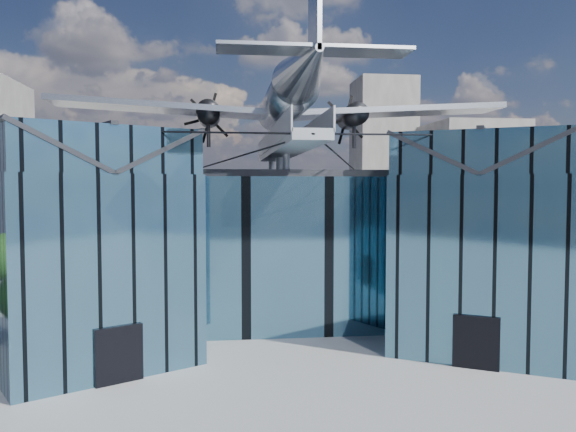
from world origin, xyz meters
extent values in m
plane|color=gray|center=(0.00, 0.00, 0.00)|extent=(120.00, 120.00, 0.00)
cube|color=teal|center=(0.00, 9.00, 4.75)|extent=(28.00, 14.00, 9.50)
cube|color=#222328|center=(0.00, 9.00, 9.70)|extent=(28.00, 14.00, 0.40)
cube|color=teal|center=(-10.50, -1.00, 4.75)|extent=(11.79, 11.43, 9.50)
cube|color=teal|center=(-10.50, -1.00, 10.60)|extent=(11.56, 11.20, 2.20)
cube|color=#222328|center=(-12.45, -2.12, 10.60)|extent=(7.98, 9.23, 2.40)
cube|color=#222328|center=(-8.55, 0.12, 10.60)|extent=(7.98, 9.23, 2.40)
cube|color=#222328|center=(-10.50, -1.00, 11.75)|extent=(4.30, 7.10, 0.18)
cube|color=black|center=(-8.48, -4.51, 1.30)|extent=(2.03, 1.32, 2.60)
cube|color=black|center=(-6.60, 1.25, 4.75)|extent=(0.34, 0.34, 9.50)
cube|color=teal|center=(10.50, -1.00, 4.75)|extent=(11.79, 11.43, 9.50)
cube|color=teal|center=(10.50, -1.00, 10.60)|extent=(11.56, 11.20, 2.20)
cube|color=#222328|center=(8.55, 0.12, 10.60)|extent=(7.98, 9.23, 2.40)
cube|color=#222328|center=(12.45, -2.12, 10.60)|extent=(7.98, 9.23, 2.40)
cube|color=#222328|center=(10.50, -1.00, 11.75)|extent=(4.30, 7.10, 0.18)
cube|color=black|center=(8.48, -4.51, 1.30)|extent=(2.03, 1.32, 2.60)
cube|color=black|center=(6.60, 1.25, 4.75)|extent=(0.34, 0.34, 9.50)
cube|color=gray|center=(0.00, 3.50, 11.10)|extent=(1.80, 21.00, 0.50)
cube|color=gray|center=(-0.90, 3.50, 11.75)|extent=(0.08, 21.00, 1.10)
cube|color=gray|center=(0.90, 3.50, 11.75)|extent=(0.08, 21.00, 1.10)
cylinder|color=gray|center=(0.00, 13.00, 10.43)|extent=(0.44, 0.44, 1.35)
cylinder|color=gray|center=(0.00, 7.00, 10.43)|extent=(0.44, 0.44, 1.35)
cylinder|color=gray|center=(0.00, 3.00, 10.43)|extent=(0.44, 0.44, 1.35)
cylinder|color=gray|center=(0.00, 4.00, 12.05)|extent=(0.70, 0.70, 1.40)
cylinder|color=black|center=(-5.25, -4.00, 11.40)|extent=(10.55, 6.08, 0.69)
cylinder|color=black|center=(5.25, -4.00, 11.40)|extent=(10.55, 6.08, 0.69)
cylinder|color=black|center=(-3.00, 1.50, 10.55)|extent=(6.09, 17.04, 1.19)
cylinder|color=black|center=(3.00, 1.50, 10.55)|extent=(6.09, 17.04, 1.19)
cylinder|color=#A5AAB1|center=(0.00, 4.00, 14.00)|extent=(2.50, 11.00, 2.50)
sphere|color=#A5AAB1|center=(0.00, 9.50, 14.00)|extent=(2.50, 2.50, 2.50)
cube|color=black|center=(0.00, 8.50, 14.69)|extent=(1.60, 1.40, 0.50)
cone|color=#A5AAB1|center=(0.00, -5.00, 14.30)|extent=(2.50, 7.00, 2.50)
cube|color=#A5AAB1|center=(0.00, -7.30, 15.90)|extent=(0.18, 2.40, 3.40)
cube|color=#A5AAB1|center=(0.00, -7.20, 14.50)|extent=(8.00, 1.80, 0.14)
cube|color=#A5AAB1|center=(-7.00, 5.00, 13.70)|extent=(14.00, 3.20, 1.08)
cylinder|color=black|center=(-4.60, 5.60, 13.45)|extent=(1.44, 3.20, 1.44)
cone|color=black|center=(-4.60, 7.40, 13.45)|extent=(0.70, 0.70, 0.70)
cube|color=black|center=(-4.60, 7.55, 13.45)|extent=(1.05, 0.06, 3.33)
cube|color=black|center=(-4.60, 7.55, 13.45)|extent=(2.53, 0.06, 2.53)
cube|color=black|center=(-4.60, 7.55, 13.45)|extent=(3.33, 0.06, 1.05)
cylinder|color=black|center=(-4.60, 5.00, 12.22)|extent=(0.24, 0.24, 1.75)
cube|color=#A5AAB1|center=(7.00, 5.00, 13.70)|extent=(14.00, 3.20, 1.08)
cylinder|color=black|center=(4.60, 5.60, 13.45)|extent=(1.44, 3.20, 1.44)
cone|color=black|center=(4.60, 7.40, 13.45)|extent=(0.70, 0.70, 0.70)
cube|color=black|center=(4.60, 7.55, 13.45)|extent=(1.05, 0.06, 3.33)
cube|color=black|center=(4.60, 7.55, 13.45)|extent=(2.53, 0.06, 2.53)
cube|color=black|center=(4.60, 7.55, 13.45)|extent=(3.33, 0.06, 1.05)
cylinder|color=black|center=(4.60, 5.00, 12.22)|extent=(0.24, 0.24, 1.75)
cube|color=gray|center=(32.00, 48.00, 9.00)|extent=(12.00, 14.00, 18.00)
cube|color=gray|center=(-20.00, 55.00, 7.00)|extent=(14.00, 10.00, 14.00)
cube|color=gray|center=(22.00, 58.00, 13.00)|extent=(9.00, 9.00, 26.00)
camera|label=1|loc=(-3.80, -30.22, 8.90)|focal=35.00mm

